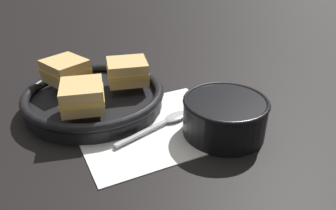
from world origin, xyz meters
TOP-DOWN VIEW (x-y plane):
  - ground_plane at (0.00, 0.00)m, footprint 4.00×4.00m
  - napkin at (-0.01, 0.01)m, footprint 0.29×0.26m
  - soup_bowl at (0.10, -0.05)m, footprint 0.15×0.15m
  - spoon at (0.02, 0.01)m, footprint 0.16×0.08m
  - skillet at (-0.10, 0.13)m, footprint 0.28×0.28m
  - sandwich_near_left at (-0.02, 0.14)m, footprint 0.09×0.09m
  - sandwich_near_right at (-0.14, 0.19)m, footprint 0.11×0.11m
  - sandwich_far_left at (-0.12, 0.06)m, footprint 0.09×0.09m

SIDE VIEW (x-z plane):
  - ground_plane at x=0.00m, z-range 0.00..0.00m
  - napkin at x=-0.01m, z-range 0.00..0.00m
  - spoon at x=0.02m, z-range 0.00..0.01m
  - skillet at x=-0.10m, z-range 0.00..0.04m
  - soup_bowl at x=0.10m, z-range 0.00..0.07m
  - sandwich_near_left at x=-0.02m, z-range 0.04..0.09m
  - sandwich_near_right at x=-0.14m, z-range 0.04..0.09m
  - sandwich_far_left at x=-0.12m, z-range 0.04..0.09m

